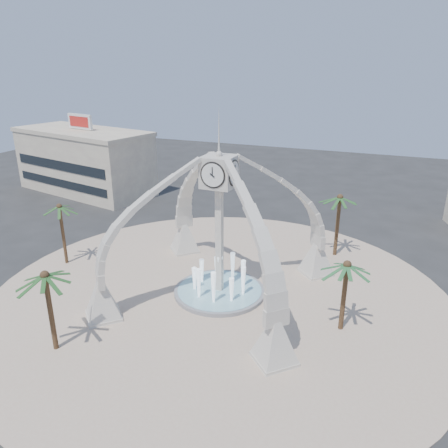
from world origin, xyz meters
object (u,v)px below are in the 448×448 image
at_px(palm_west, 59,208).
at_px(palm_south, 45,276).
at_px(palm_north, 340,198).
at_px(fountain, 220,291).
at_px(palm_east, 347,266).
at_px(clock_tower, 219,225).

height_order(palm_west, palm_south, palm_west).
distance_m(palm_west, palm_north, 27.81).
bearing_deg(palm_south, palm_north, 56.56).
height_order(fountain, palm_east, palm_east).
distance_m(palm_east, palm_west, 27.53).
relative_size(fountain, palm_west, 1.19).
distance_m(clock_tower, fountain, 6.20).
xyz_separation_m(palm_west, palm_north, (24.88, 12.41, 0.34)).
height_order(fountain, palm_west, palm_west).
bearing_deg(palm_west, palm_south, -51.73).
height_order(clock_tower, palm_west, clock_tower).
bearing_deg(fountain, clock_tower, -90.00).
bearing_deg(palm_north, clock_tower, -123.51).
bearing_deg(fountain, palm_north, 56.49).
height_order(palm_east, palm_south, palm_south).
relative_size(palm_north, palm_south, 1.08).
bearing_deg(fountain, palm_west, -179.30).
height_order(palm_east, palm_west, palm_west).
bearing_deg(palm_north, palm_east, -79.16).
relative_size(palm_west, palm_north, 0.94).
height_order(clock_tower, palm_east, clock_tower).
height_order(fountain, palm_south, palm_south).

